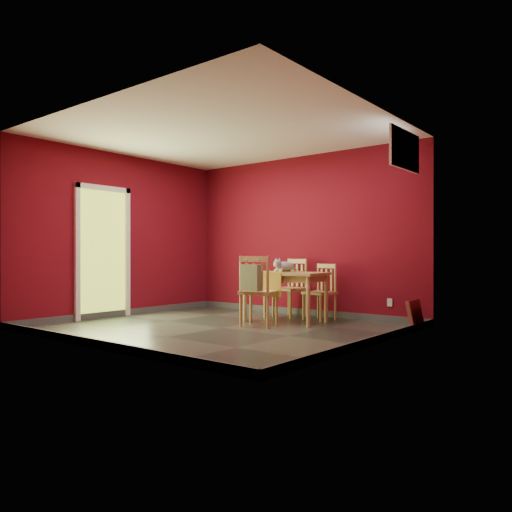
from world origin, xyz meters
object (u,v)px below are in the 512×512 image
Objects in this scene: chair_far_left at (291,287)px; cat at (285,265)px; picture_frame at (415,315)px; chair_far_right at (321,291)px; chair_near at (258,290)px; dining_table at (285,278)px; tote_bag at (251,278)px.

cat is (0.33, -0.64, 0.38)m from chair_far_left.
chair_far_right is at bearing 173.89° from picture_frame.
chair_near is at bearing -77.40° from chair_far_left.
cat is at bearing -60.05° from dining_table.
chair_far_right is 0.78m from cat.
picture_frame is (1.86, 0.42, -0.46)m from dining_table.
picture_frame is at bearing -5.40° from chair_far_left.
chair_far_right is at bearing 37.29° from cat.
tote_bag is at bearing -100.51° from chair_far_right.
cat is (-0.27, -0.61, 0.42)m from chair_far_right.
cat reaches higher than dining_table.
cat is at bearing -166.63° from picture_frame.
picture_frame is (1.84, 1.26, -0.50)m from tote_bag.
chair_far_right is at bearing 75.44° from chair_near.
chair_near is at bearing 102.01° from tote_bag.
dining_table is 0.21m from cat.
chair_near reaches higher than dining_table.
chair_near is 0.70m from cat.
chair_far_right is (0.59, -0.04, -0.04)m from chair_far_left.
tote_bag reaches higher than chair_far_right.
tote_bag is 0.96× the size of cat.
dining_table is at bearing -63.26° from chair_far_left.
chair_near is 2.18m from picture_frame.
chair_far_right reaches higher than picture_frame.
chair_far_left is 2.20m from picture_frame.
tote_bag is at bearing -77.49° from chair_far_left.
tote_bag is (0.05, -0.23, 0.19)m from chair_near.
dining_table is 3.10× the size of picture_frame.
cat is at bearing -63.14° from chair_far_left.
chair_far_left is 0.95× the size of chair_near.
chair_far_left is at bearing 174.60° from picture_frame.
chair_far_left is at bearing 87.78° from cat.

